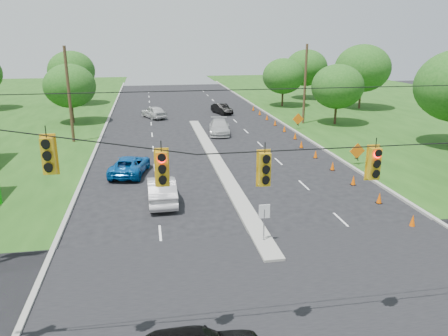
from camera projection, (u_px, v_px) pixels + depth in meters
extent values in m
plane|color=black|center=(306.00, 317.00, 15.93)|extent=(160.00, 160.00, 0.00)
cube|color=black|center=(306.00, 317.00, 15.93)|extent=(160.00, 14.00, 0.02)
cube|color=gray|center=(100.00, 141.00, 42.53)|extent=(0.25, 110.00, 0.16)
cube|color=gray|center=(298.00, 133.00, 45.88)|extent=(0.25, 110.00, 0.16)
cube|color=gray|center=(216.00, 161.00, 35.72)|extent=(1.00, 34.00, 0.18)
cylinder|color=gray|center=(264.00, 227.00, 21.32)|extent=(0.06, 0.06, 1.80)
cube|color=white|center=(264.00, 211.00, 21.09)|extent=(0.55, 0.04, 0.70)
cylinder|color=black|center=(330.00, 135.00, 12.96)|extent=(24.00, 0.04, 0.04)
cube|color=gold|center=(49.00, 156.00, 11.70)|extent=(0.34, 0.24, 1.00)
cube|color=gold|center=(162.00, 169.00, 12.35)|extent=(0.34, 0.24, 1.00)
cube|color=gold|center=(264.00, 169.00, 12.90)|extent=(0.34, 0.24, 1.00)
cube|color=gold|center=(374.00, 164.00, 13.48)|extent=(0.34, 0.24, 1.00)
cylinder|color=#422D1C|center=(69.00, 95.00, 40.83)|extent=(0.28, 0.28, 9.00)
cylinder|color=#422D1C|center=(305.00, 85.00, 49.68)|extent=(0.28, 0.28, 9.00)
cone|color=#F05702|center=(413.00, 221.00, 23.34)|extent=(0.32, 0.32, 0.70)
cone|color=#F05702|center=(379.00, 198.00, 26.64)|extent=(0.32, 0.32, 0.70)
cone|color=#F05702|center=(353.00, 180.00, 29.94)|extent=(0.32, 0.32, 0.70)
cone|color=#F05702|center=(333.00, 166.00, 33.24)|extent=(0.32, 0.32, 0.70)
cone|color=#F05702|center=(316.00, 154.00, 36.54)|extent=(0.32, 0.32, 0.70)
cone|color=#F05702|center=(301.00, 144.00, 39.84)|extent=(0.32, 0.32, 0.70)
cone|color=#F05702|center=(295.00, 136.00, 43.24)|extent=(0.32, 0.32, 0.70)
cone|color=#F05702|center=(284.00, 129.00, 46.53)|extent=(0.32, 0.32, 0.70)
cone|color=#F05702|center=(275.00, 123.00, 49.83)|extent=(0.32, 0.32, 0.70)
cone|color=#F05702|center=(267.00, 117.00, 53.13)|extent=(0.32, 0.32, 0.70)
cone|color=#F05702|center=(260.00, 112.00, 56.43)|extent=(0.32, 0.32, 0.70)
cone|color=#F05702|center=(253.00, 108.00, 59.73)|extent=(0.32, 0.32, 0.70)
cube|color=black|center=(357.00, 158.00, 34.53)|extent=(0.06, 0.58, 0.26)
cube|color=black|center=(357.00, 158.00, 34.53)|extent=(0.06, 0.58, 0.26)
cube|color=orange|center=(357.00, 151.00, 34.35)|extent=(1.27, 0.05, 1.27)
cube|color=black|center=(298.00, 124.00, 47.72)|extent=(0.06, 0.58, 0.26)
cube|color=black|center=(298.00, 124.00, 47.72)|extent=(0.06, 0.58, 0.26)
cube|color=orange|center=(298.00, 119.00, 47.55)|extent=(1.27, 0.05, 1.27)
cylinder|color=black|center=(72.00, 112.00, 50.94)|extent=(0.28, 0.28, 2.52)
ellipsoid|color=#194C14|center=(70.00, 86.00, 50.05)|extent=(5.88, 5.88, 5.04)
cylinder|color=black|center=(74.00, 95.00, 64.70)|extent=(0.28, 0.28, 2.88)
ellipsoid|color=#194C14|center=(72.00, 71.00, 63.68)|extent=(6.72, 6.72, 5.76)
cylinder|color=black|center=(335.00, 114.00, 50.26)|extent=(0.28, 0.28, 2.52)
ellipsoid|color=#194C14|center=(337.00, 87.00, 49.37)|extent=(5.88, 5.88, 5.04)
cylinder|color=black|center=(360.00, 97.00, 60.91)|extent=(0.28, 0.28, 3.24)
ellipsoid|color=#194C14|center=(363.00, 68.00, 59.76)|extent=(7.56, 7.56, 6.48)
cylinder|color=black|center=(305.00, 90.00, 70.67)|extent=(0.28, 0.28, 2.88)
ellipsoid|color=#194C14|center=(306.00, 68.00, 69.64)|extent=(6.72, 6.72, 5.76)
cylinder|color=black|center=(282.00, 98.00, 63.13)|extent=(0.28, 0.28, 2.52)
ellipsoid|color=#194C14|center=(283.00, 76.00, 62.23)|extent=(5.88, 5.88, 5.04)
imported|color=silver|center=(162.00, 190.00, 26.75)|extent=(1.76, 4.81, 1.57)
imported|color=#0851A0|center=(130.00, 165.00, 32.21)|extent=(3.28, 5.34, 1.38)
imported|color=#B7B7B7|center=(219.00, 127.00, 45.47)|extent=(2.74, 5.31, 1.47)
imported|color=silver|center=(154.00, 112.00, 54.23)|extent=(3.49, 4.79, 1.52)
imported|color=black|center=(222.00, 109.00, 57.29)|extent=(2.51, 4.26, 1.33)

